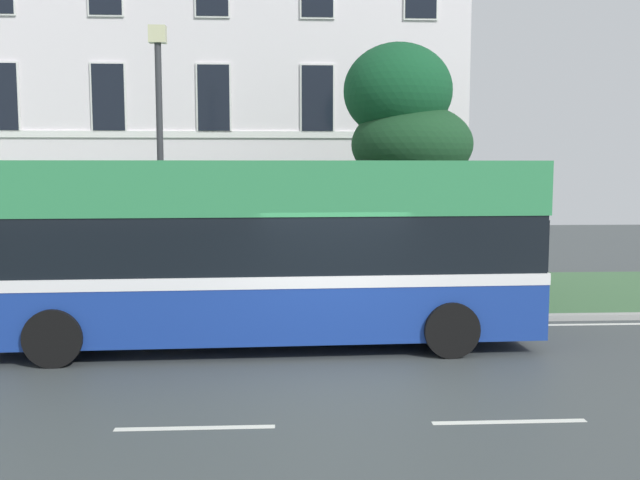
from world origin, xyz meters
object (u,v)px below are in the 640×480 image
at_px(georgian_townhouse, 224,68).
at_px(evergreen_tree, 405,187).
at_px(street_lamp_post, 160,148).
at_px(litter_bin, 457,281).
at_px(single_decker_bus, 257,249).

xyz_separation_m(georgian_townhouse, evergreen_tree, (5.06, -7.97, -3.94)).
xyz_separation_m(street_lamp_post, litter_bin, (6.56, 0.28, -2.99)).
relative_size(georgian_townhouse, evergreen_tree, 2.51).
xyz_separation_m(single_decker_bus, street_lamp_post, (-2.14, 2.66, 1.88)).
distance_m(single_decker_bus, street_lamp_post, 3.90).
bearing_deg(litter_bin, street_lamp_post, -177.54).
bearing_deg(litter_bin, evergreen_tree, 116.86).
height_order(single_decker_bus, litter_bin, single_decker_bus).
height_order(georgian_townhouse, evergreen_tree, georgian_townhouse).
height_order(georgian_townhouse, litter_bin, georgian_townhouse).
distance_m(georgian_townhouse, litter_bin, 12.90).
bearing_deg(street_lamp_post, evergreen_tree, 19.82).
height_order(single_decker_bus, street_lamp_post, street_lamp_post).
distance_m(georgian_townhouse, single_decker_bus, 13.68).
bearing_deg(georgian_townhouse, single_decker_bus, -83.11).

